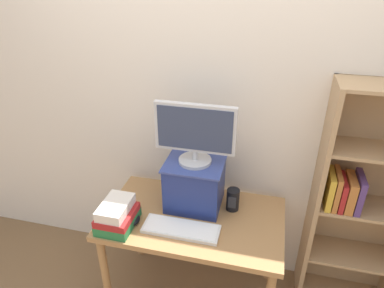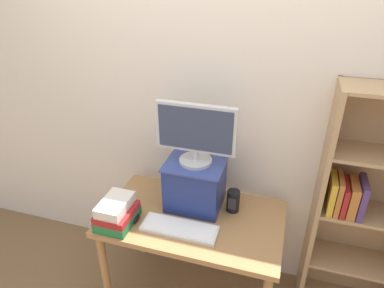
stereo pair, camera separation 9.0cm
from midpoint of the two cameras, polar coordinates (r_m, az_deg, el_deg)
name	(u,v)px [view 1 (the left image)]	position (r m, az deg, el deg)	size (l,w,h in m)	color
back_wall	(209,103)	(2.22, 1.66, 6.79)	(7.00, 0.08, 2.60)	beige
desk	(193,227)	(2.23, -0.98, -13.73)	(1.11, 0.65, 0.71)	#9E7042
bookshelf_unit	(361,203)	(2.35, 25.37, -8.97)	(0.61, 0.28, 1.56)	tan
riser_box	(195,182)	(2.17, -0.71, -6.43)	(0.36, 0.32, 0.32)	navy
computer_monitor	(195,133)	(1.99, -0.78, 1.88)	(0.48, 0.20, 0.38)	#B7B7BA
keyboard	(181,229)	(2.07, -3.12, -13.96)	(0.45, 0.16, 0.02)	silver
computer_mouse	(134,220)	(2.15, -10.82, -12.39)	(0.06, 0.10, 0.04)	black
book_stack	(117,215)	(2.12, -13.61, -11.47)	(0.20, 0.26, 0.17)	#236B38
desk_speaker	(233,200)	(2.19, 5.64, -9.22)	(0.08, 0.09, 0.15)	black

